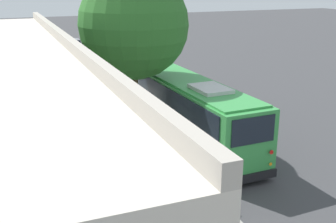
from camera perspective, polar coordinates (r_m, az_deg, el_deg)
name	(u,v)px	position (r m, az deg, el deg)	size (l,w,h in m)	color
ground_plane	(182,136)	(23.10, 1.91, -3.31)	(160.00, 160.00, 0.00)	#3D3D3F
sidewalk_slab	(121,143)	(21.99, -6.43, -4.32)	(80.00, 3.48, 0.15)	#A3A099
curb_strip	(153,139)	(22.49, -1.98, -3.70)	(80.00, 0.14, 0.15)	gray
shuttle_bus	(191,109)	(21.57, 3.13, 0.35)	(11.12, 3.13, 3.47)	green
parked_sedan_blue	(111,79)	(33.93, -7.72, 4.39)	(4.56, 1.86, 1.26)	navy
parked_sedan_silver	(97,66)	(39.30, -9.66, 6.16)	(4.29, 2.06, 1.33)	#A8AAAF
parked_sedan_navy	(83,53)	(46.38, -11.46, 7.79)	(4.32, 1.85, 1.33)	#19234C
parked_sedan_gray	(74,45)	(52.36, -12.67, 8.79)	(4.64, 1.97, 1.31)	slate
street_tree	(133,16)	(21.75, -4.81, 12.73)	(5.57, 5.57, 9.51)	brown
sign_post_near	(206,181)	(16.12, 5.16, -9.32)	(0.06, 0.22, 1.57)	gray
sign_post_far	(186,165)	(17.63, 2.49, -7.30)	(0.06, 0.22, 1.30)	gray
fire_hydrant	(111,98)	(28.47, -7.70, 1.77)	(0.22, 0.22, 0.81)	red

